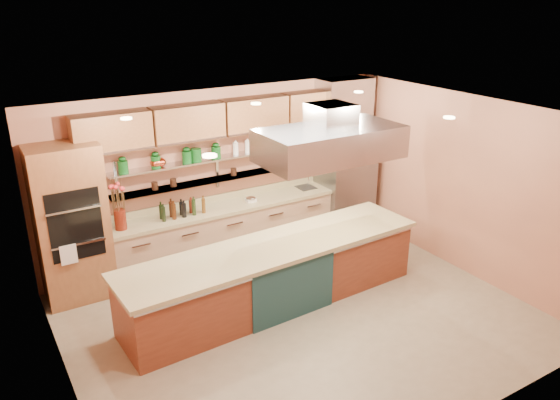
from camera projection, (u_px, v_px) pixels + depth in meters
floor at (301, 318)px, 7.53m from camera, size 6.00×5.00×0.02m
ceiling at (304, 118)px, 6.53m from camera, size 6.00×5.00×0.02m
wall_back at (219, 173)px, 9.02m from camera, size 6.00×0.04×2.80m
wall_front at (452, 317)px, 5.03m from camera, size 6.00×0.04×2.80m
wall_left at (58, 286)px, 5.58m from camera, size 0.04×5.00×2.80m
wall_right at (463, 185)px, 8.48m from camera, size 0.04×5.00×2.80m
oven_stack at (72, 224)px, 7.67m from camera, size 0.95×0.64×2.30m
refrigerator at (345, 176)px, 10.00m from camera, size 0.95×0.72×2.10m
back_counter at (227, 232)px, 9.09m from camera, size 3.84×0.64×0.93m
wall_shelf_lower at (220, 179)px, 8.91m from camera, size 3.60×0.26×0.03m
wall_shelf_upper at (219, 158)px, 8.79m from camera, size 3.60×0.26×0.03m
upper_cabinets at (222, 118)px, 8.54m from camera, size 4.60×0.36×0.55m
range_hood at (330, 143)px, 7.52m from camera, size 2.00×1.00×0.45m
ceiling_downlights at (295, 117)px, 6.70m from camera, size 4.00×2.80×0.02m
island at (275, 275)px, 7.73m from camera, size 4.43×1.15×0.92m
flower_vase at (120, 219)px, 8.00m from camera, size 0.22×0.22×0.31m
oil_bottle_cluster at (183, 208)px, 8.48m from camera, size 0.79×0.27×0.25m
kitchen_scale at (251, 199)px, 9.09m from camera, size 0.19×0.16×0.09m
bar_faucet at (308, 181)px, 9.73m from camera, size 0.04×0.04×0.25m
copper_kettle at (160, 162)px, 8.28m from camera, size 0.21×0.21×0.14m
green_canister at (196, 155)px, 8.56m from camera, size 0.18×0.18×0.20m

